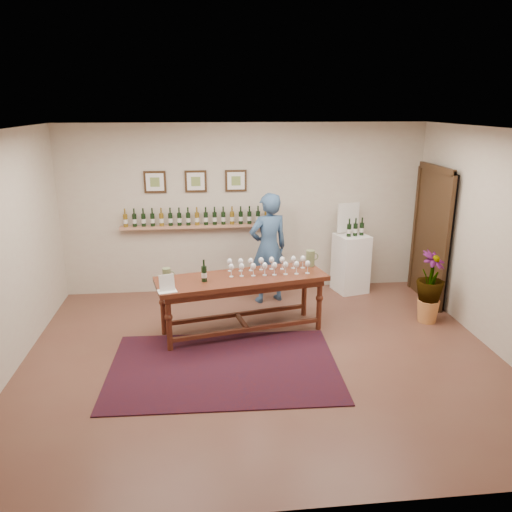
{
  "coord_description": "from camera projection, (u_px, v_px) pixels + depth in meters",
  "views": [
    {
      "loc": [
        -0.69,
        -5.63,
        3.08
      ],
      "look_at": [
        0.0,
        0.8,
        1.1
      ],
      "focal_mm": 35.0,
      "sensor_mm": 36.0,
      "label": 1
    }
  ],
  "objects": [
    {
      "name": "menu_card",
      "position": [
        167.0,
        283.0,
        6.25
      ],
      "size": [
        0.27,
        0.22,
        0.21
      ],
      "primitive_type": "cube",
      "rotation": [
        0.0,
        0.0,
        0.25
      ],
      "color": "white",
      "rests_on": "tasting_table"
    },
    {
      "name": "table_bottles",
      "position": [
        203.0,
        269.0,
        6.6
      ],
      "size": [
        0.32,
        0.22,
        0.31
      ],
      "primitive_type": null,
      "rotation": [
        0.0,
        0.0,
        0.23
      ],
      "color": "black",
      "rests_on": "tasting_table"
    },
    {
      "name": "rug",
      "position": [
        224.0,
        367.0,
        6.07
      ],
      "size": [
        2.82,
        1.93,
        0.01
      ],
      "primitive_type": "cube",
      "rotation": [
        0.0,
        0.0,
        -0.03
      ],
      "color": "#4F110E",
      "rests_on": "ground"
    },
    {
      "name": "person",
      "position": [
        268.0,
        248.0,
        7.89
      ],
      "size": [
        0.75,
        0.6,
        1.77
      ],
      "primitive_type": "imported",
      "rotation": [
        0.0,
        0.0,
        3.45
      ],
      "color": "#314F75",
      "rests_on": "ground"
    },
    {
      "name": "ground",
      "position": [
        263.0,
        357.0,
        6.33
      ],
      "size": [
        6.0,
        6.0,
        0.0
      ],
      "primitive_type": "plane",
      "color": "brown",
      "rests_on": "ground"
    },
    {
      "name": "pitcher_left",
      "position": [
        167.0,
        276.0,
        6.53
      ],
      "size": [
        0.15,
        0.15,
        0.2
      ],
      "primitive_type": null,
      "rotation": [
        0.0,
        0.0,
        0.19
      ],
      "color": "#647046",
      "rests_on": "tasting_table"
    },
    {
      "name": "tasting_table",
      "position": [
        242.0,
        285.0,
        6.84
      ],
      "size": [
        2.42,
        1.2,
        0.82
      ],
      "rotation": [
        0.0,
        0.0,
        0.21
      ],
      "color": "#452411",
      "rests_on": "ground"
    },
    {
      "name": "room_shell",
      "position": [
        380.0,
        232.0,
        7.98
      ],
      "size": [
        6.0,
        6.0,
        6.0
      ],
      "color": "beige",
      "rests_on": "ground"
    },
    {
      "name": "pitcher_right",
      "position": [
        310.0,
        258.0,
        7.22
      ],
      "size": [
        0.19,
        0.19,
        0.23
      ],
      "primitive_type": null,
      "rotation": [
        0.0,
        0.0,
        0.35
      ],
      "color": "#647046",
      "rests_on": "tasting_table"
    },
    {
      "name": "pedestal_bottles",
      "position": [
        356.0,
        226.0,
        8.21
      ],
      "size": [
        0.34,
        0.17,
        0.33
      ],
      "primitive_type": null,
      "rotation": [
        0.0,
        0.0,
        0.24
      ],
      "color": "black",
      "rests_on": "display_pedestal"
    },
    {
      "name": "info_sign",
      "position": [
        348.0,
        218.0,
        8.33
      ],
      "size": [
        0.39,
        0.11,
        0.55
      ],
      "primitive_type": "cube",
      "rotation": [
        0.0,
        0.0,
        0.24
      ],
      "color": "white",
      "rests_on": "display_pedestal"
    },
    {
      "name": "potted_plant",
      "position": [
        430.0,
        287.0,
        7.21
      ],
      "size": [
        0.69,
        0.69,
        0.92
      ],
      "rotation": [
        0.0,
        0.0,
        0.71
      ],
      "color": "#C47C41",
      "rests_on": "ground"
    },
    {
      "name": "display_pedestal",
      "position": [
        351.0,
        263.0,
        8.44
      ],
      "size": [
        0.6,
        0.6,
        0.99
      ],
      "primitive_type": "cube",
      "rotation": [
        0.0,
        0.0,
        0.24
      ],
      "color": "white",
      "rests_on": "ground"
    },
    {
      "name": "table_glasses",
      "position": [
        268.0,
        266.0,
        6.94
      ],
      "size": [
        1.4,
        0.37,
        0.19
      ],
      "primitive_type": null,
      "rotation": [
        0.0,
        0.0,
        0.04
      ],
      "color": "white",
      "rests_on": "tasting_table"
    }
  ]
}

